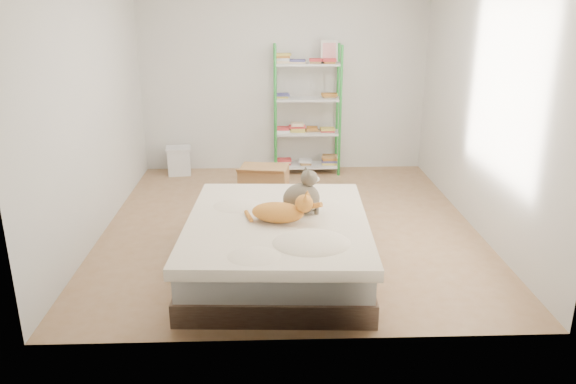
{
  "coord_description": "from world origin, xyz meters",
  "views": [
    {
      "loc": [
        -0.21,
        -5.45,
        2.24
      ],
      "look_at": [
        -0.05,
        -0.75,
        0.62
      ],
      "focal_mm": 35.0,
      "sensor_mm": 36.0,
      "label": 1
    }
  ],
  "objects_px": {
    "grey_cat": "(301,192)",
    "white_bin": "(179,160)",
    "cardboard_box": "(264,183)",
    "bed": "(278,245)",
    "orange_cat": "(278,210)",
    "shelf_unit": "(307,111)"
  },
  "relations": [
    {
      "from": "bed",
      "to": "shelf_unit",
      "type": "relative_size",
      "value": 1.13
    },
    {
      "from": "bed",
      "to": "shelf_unit",
      "type": "distance_m",
      "value": 3.02
    },
    {
      "from": "cardboard_box",
      "to": "bed",
      "type": "bearing_deg",
      "value": -77.48
    },
    {
      "from": "white_bin",
      "to": "shelf_unit",
      "type": "bearing_deg",
      "value": 1.03
    },
    {
      "from": "bed",
      "to": "cardboard_box",
      "type": "relative_size",
      "value": 3.24
    },
    {
      "from": "cardboard_box",
      "to": "white_bin",
      "type": "bearing_deg",
      "value": 146.85
    },
    {
      "from": "grey_cat",
      "to": "shelf_unit",
      "type": "xyz_separation_m",
      "value": [
        0.24,
        2.81,
        0.16
      ]
    },
    {
      "from": "orange_cat",
      "to": "cardboard_box",
      "type": "height_order",
      "value": "orange_cat"
    },
    {
      "from": "orange_cat",
      "to": "shelf_unit",
      "type": "bearing_deg",
      "value": 93.12
    },
    {
      "from": "orange_cat",
      "to": "white_bin",
      "type": "distance_m",
      "value": 3.25
    },
    {
      "from": "bed",
      "to": "cardboard_box",
      "type": "distance_m",
      "value": 1.88
    },
    {
      "from": "orange_cat",
      "to": "white_bin",
      "type": "xyz_separation_m",
      "value": [
        -1.27,
        2.96,
        -0.4
      ]
    },
    {
      "from": "shelf_unit",
      "to": "bed",
      "type": "bearing_deg",
      "value": -98.76
    },
    {
      "from": "shelf_unit",
      "to": "cardboard_box",
      "type": "distance_m",
      "value": 1.36
    },
    {
      "from": "cardboard_box",
      "to": "white_bin",
      "type": "distance_m",
      "value": 1.54
    },
    {
      "from": "grey_cat",
      "to": "white_bin",
      "type": "xyz_separation_m",
      "value": [
        -1.48,
        2.78,
        -0.49
      ]
    },
    {
      "from": "bed",
      "to": "grey_cat",
      "type": "xyz_separation_m",
      "value": [
        0.21,
        0.12,
        0.44
      ]
    },
    {
      "from": "shelf_unit",
      "to": "cardboard_box",
      "type": "height_order",
      "value": "shelf_unit"
    },
    {
      "from": "cardboard_box",
      "to": "grey_cat",
      "type": "bearing_deg",
      "value": -70.53
    },
    {
      "from": "bed",
      "to": "orange_cat",
      "type": "relative_size",
      "value": 3.79
    },
    {
      "from": "orange_cat",
      "to": "shelf_unit",
      "type": "height_order",
      "value": "shelf_unit"
    },
    {
      "from": "bed",
      "to": "grey_cat",
      "type": "relative_size",
      "value": 5.0
    }
  ]
}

